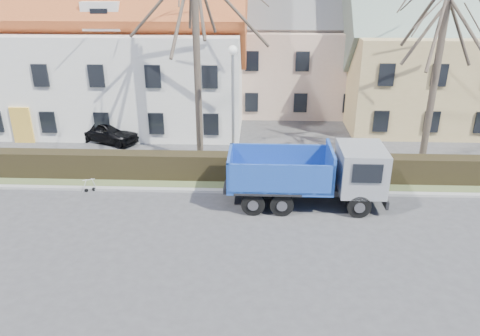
{
  "coord_description": "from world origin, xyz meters",
  "views": [
    {
      "loc": [
        1.14,
        -15.24,
        9.75
      ],
      "look_at": [
        0.37,
        3.78,
        1.6
      ],
      "focal_mm": 35.0,
      "sensor_mm": 36.0,
      "label": 1
    }
  ],
  "objects_px": {
    "streetlight": "(233,111)",
    "cart_frame": "(84,185)",
    "parked_car_a": "(108,131)",
    "dump_truck": "(300,175)"
  },
  "relations": [
    {
      "from": "dump_truck",
      "to": "parked_car_a",
      "type": "height_order",
      "value": "dump_truck"
    },
    {
      "from": "streetlight",
      "to": "parked_car_a",
      "type": "distance_m",
      "value": 9.31
    },
    {
      "from": "cart_frame",
      "to": "parked_car_a",
      "type": "height_order",
      "value": "parked_car_a"
    },
    {
      "from": "streetlight",
      "to": "parked_car_a",
      "type": "bearing_deg",
      "value": 151.41
    },
    {
      "from": "streetlight",
      "to": "cart_frame",
      "type": "height_order",
      "value": "streetlight"
    },
    {
      "from": "parked_car_a",
      "to": "dump_truck",
      "type": "bearing_deg",
      "value": -102.45
    },
    {
      "from": "dump_truck",
      "to": "parked_car_a",
      "type": "bearing_deg",
      "value": 145.05
    },
    {
      "from": "cart_frame",
      "to": "parked_car_a",
      "type": "xyz_separation_m",
      "value": [
        -0.99,
        6.98,
        0.33
      ]
    },
    {
      "from": "parked_car_a",
      "to": "cart_frame",
      "type": "bearing_deg",
      "value": -149.18
    },
    {
      "from": "streetlight",
      "to": "parked_car_a",
      "type": "xyz_separation_m",
      "value": [
        -7.86,
        4.28,
        -2.58
      ]
    }
  ]
}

